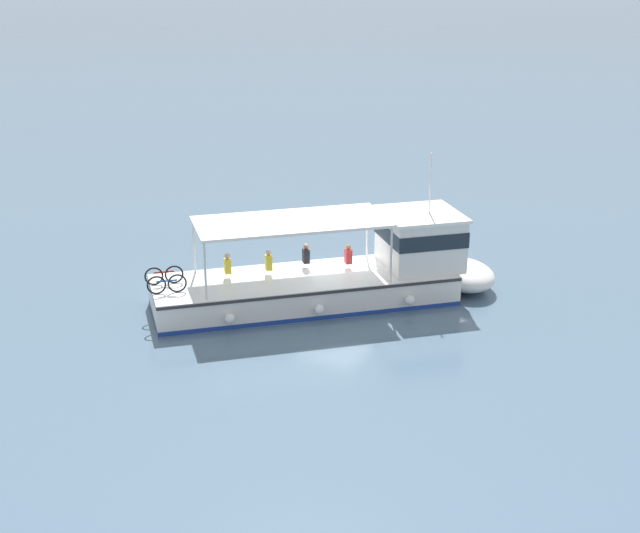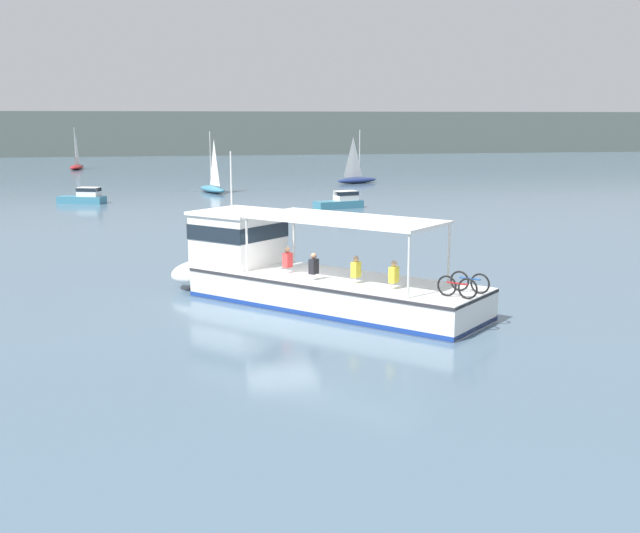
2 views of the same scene
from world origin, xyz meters
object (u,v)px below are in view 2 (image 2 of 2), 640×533
at_px(sailboat_outer_anchorage, 357,178).
at_px(sailboat_near_port, 213,186).
at_px(sailboat_near_starboard, 77,165).
at_px(motorboat_horizon_west, 84,196).
at_px(motorboat_far_right, 341,201).
at_px(ferry_main, 297,274).

bearing_deg(sailboat_outer_anchorage, sailboat_near_port, -154.49).
relative_size(sailboat_near_starboard, motorboat_horizon_west, 1.41).
relative_size(sailboat_near_starboard, sailboat_outer_anchorage, 1.00).
bearing_deg(motorboat_far_right, sailboat_near_port, 120.50).
relative_size(motorboat_far_right, motorboat_horizon_west, 1.00).
bearing_deg(sailboat_near_port, motorboat_horizon_west, -145.31).
height_order(ferry_main, motorboat_horizon_west, ferry_main).
xyz_separation_m(sailboat_outer_anchorage, motorboat_horizon_west, (-25.51, -14.41, 0.00)).
xyz_separation_m(motorboat_far_right, sailboat_outer_anchorage, (6.64, 21.59, -0.00)).
bearing_deg(sailboat_near_starboard, ferry_main, -79.08).
bearing_deg(motorboat_far_right, sailboat_near_starboard, 115.20).
bearing_deg(sailboat_outer_anchorage, sailboat_near_starboard, 136.65).
relative_size(sailboat_near_port, sailboat_outer_anchorage, 1.00).
bearing_deg(sailboat_near_port, sailboat_near_starboard, 112.92).
xyz_separation_m(sailboat_near_starboard, sailboat_outer_anchorage, (30.21, -28.51, 0.00)).
distance_m(sailboat_outer_anchorage, motorboat_horizon_west, 29.30).
bearing_deg(motorboat_far_right, motorboat_horizon_west, 159.17).
xyz_separation_m(ferry_main, motorboat_horizon_west, (-10.54, 36.01, -0.47)).
bearing_deg(motorboat_horizon_west, sailboat_near_port, 34.69).
relative_size(ferry_main, motorboat_horizon_west, 2.98).
bearing_deg(sailboat_near_starboard, sailboat_outer_anchorage, -43.35).
bearing_deg(ferry_main, sailboat_outer_anchorage, 73.46).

